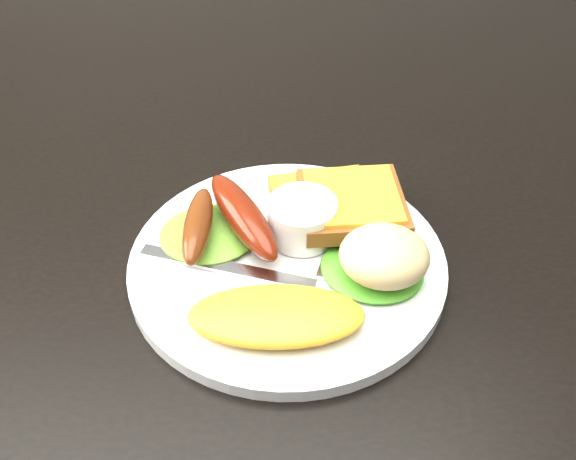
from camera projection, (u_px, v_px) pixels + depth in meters
The scene contains 12 objects.
dining_table at pixel (350, 185), 0.64m from camera, with size 1.20×0.80×0.04m, color black.
plate at pixel (287, 263), 0.53m from camera, with size 0.25×0.25×0.01m, color white.
lettuce_left at pixel (209, 234), 0.54m from camera, with size 0.08×0.07×0.01m, color #4D8D1F.
lettuce_right at pixel (372, 269), 0.51m from camera, with size 0.08×0.07×0.01m, color green.
omelette at pixel (276, 316), 0.46m from camera, with size 0.12×0.06×0.02m, color gold.
sausage_a at pixel (198, 225), 0.52m from camera, with size 0.02×0.09×0.02m, color #642709.
sausage_b at pixel (243, 216), 0.53m from camera, with size 0.03×0.11×0.03m, color #632507.
ramekin at pixel (302, 219), 0.53m from camera, with size 0.05×0.05×0.03m, color white.
toast_a at pixel (325, 205), 0.56m from camera, with size 0.08×0.08×0.01m, color olive.
toast_b at pixel (352, 204), 0.54m from camera, with size 0.08×0.08×0.01m, color brown.
potato_salad at pixel (384, 256), 0.49m from camera, with size 0.07×0.06×0.04m, color beige.
fork at pixel (227, 268), 0.51m from camera, with size 0.14×0.01×0.00m, color #ADAFB7.
Camera 1 is at (-0.03, -0.51, 1.13)m, focal length 42.00 mm.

